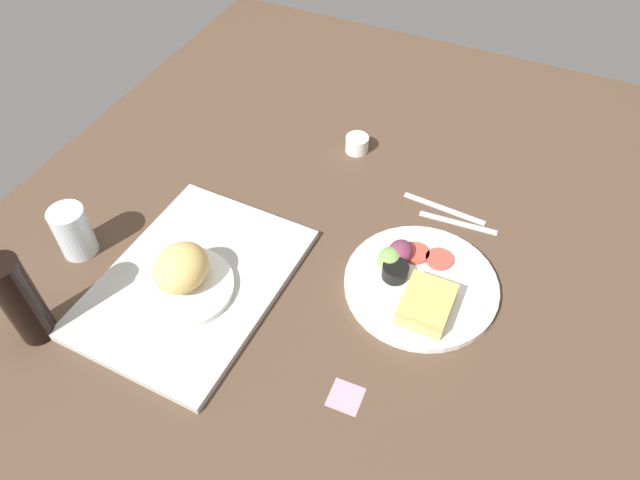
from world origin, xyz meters
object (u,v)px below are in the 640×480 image
object	(u,v)px
serving_tray	(193,281)
knife	(444,208)
plate_with_salad	(418,284)
bread_plate_near	(182,275)
espresso_cup	(357,144)
sticky_note	(346,397)
drinking_glass	(73,231)
soda_bottle	(21,300)
fork	(458,223)

from	to	relation	value
serving_tray	knife	size ratio (longest dim) A/B	2.37
plate_with_salad	bread_plate_near	bearing A→B (deg)	115.51
espresso_cup	sticky_note	xyz separation A→B (cm)	(-61.67, -23.15, -1.94)
bread_plate_near	knife	bearing A→B (deg)	-42.36
drinking_glass	soda_bottle	bearing A→B (deg)	-161.49
plate_with_salad	sticky_note	xyz separation A→B (cm)	(-27.20, 3.86, -1.58)
espresso_cup	fork	size ratio (longest dim) A/B	0.33
drinking_glass	espresso_cup	bearing A→B (deg)	-36.55
plate_with_salad	sticky_note	bearing A→B (deg)	171.92
knife	sticky_note	xyz separation A→B (cm)	(-50.84, 2.27, -0.19)
bread_plate_near	fork	bearing A→B (deg)	-47.18
drinking_glass	espresso_cup	xyz separation A→B (cm)	(53.95, -40.00, -3.63)
drinking_glass	espresso_cup	distance (cm)	67.26
drinking_glass	sticky_note	world-z (taller)	drinking_glass
bread_plate_near	knife	world-z (taller)	bread_plate_near
drinking_glass	knife	world-z (taller)	drinking_glass
bread_plate_near	sticky_note	world-z (taller)	bread_plate_near
plate_with_salad	knife	size ratio (longest dim) A/B	1.59
soda_bottle	plate_with_salad	bearing A→B (deg)	-57.45
bread_plate_near	drinking_glass	world-z (taller)	drinking_glass
espresso_cup	sticky_note	world-z (taller)	espresso_cup
espresso_cup	knife	world-z (taller)	espresso_cup
drinking_glass	fork	xyz separation A→B (cm)	(40.12, -69.41, -5.38)
serving_tray	knife	distance (cm)	56.68
knife	drinking_glass	bearing A→B (deg)	38.10
espresso_cup	drinking_glass	bearing A→B (deg)	143.45
bread_plate_near	plate_with_salad	world-z (taller)	bread_plate_near
serving_tray	sticky_note	size ratio (longest dim) A/B	8.04
soda_bottle	fork	distance (cm)	87.04
bread_plate_near	sticky_note	bearing A→B (deg)	-101.63
soda_bottle	bread_plate_near	bearing A→B (deg)	-45.72
soda_bottle	espresso_cup	size ratio (longest dim) A/B	3.49
sticky_note	plate_with_salad	bearing A→B (deg)	-8.08
fork	serving_tray	bearing A→B (deg)	37.64
sticky_note	serving_tray	bearing A→B (deg)	75.03
sticky_note	bread_plate_near	bearing A→B (deg)	78.37
espresso_cup	plate_with_salad	bearing A→B (deg)	-141.92
serving_tray	fork	bearing A→B (deg)	-48.64
knife	plate_with_salad	bearing A→B (deg)	98.56
fork	sticky_note	bearing A→B (deg)	78.82
plate_with_salad	drinking_glass	distance (cm)	69.89
soda_bottle	sticky_note	distance (cm)	58.68
espresso_cup	fork	xyz separation A→B (cm)	(-13.83, -29.42, -1.75)
serving_tray	plate_with_salad	bearing A→B (deg)	-66.95
sticky_note	drinking_glass	bearing A→B (deg)	83.03
bread_plate_near	soda_bottle	world-z (taller)	soda_bottle
serving_tray	sticky_note	world-z (taller)	serving_tray
serving_tray	sticky_note	xyz separation A→B (cm)	(-9.86, -36.88, -0.74)
espresso_cup	fork	bearing A→B (deg)	-115.18
bread_plate_near	plate_with_salad	xyz separation A→B (cm)	(19.56, -40.98, -3.61)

